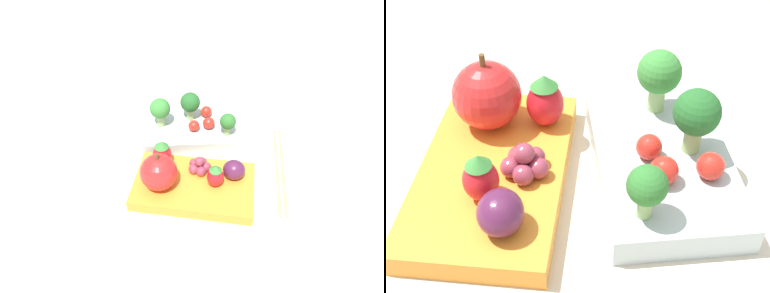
{
  "view_description": "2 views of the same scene",
  "coord_description": "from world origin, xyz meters",
  "views": [
    {
      "loc": [
        0.04,
        -0.44,
        0.44
      ],
      "look_at": [
        0.0,
        -0.0,
        0.03
      ],
      "focal_mm": 32.0,
      "sensor_mm": 36.0,
      "label": 1
    },
    {
      "loc": [
        0.32,
        0.01,
        0.32
      ],
      "look_at": [
        0.0,
        -0.0,
        0.03
      ],
      "focal_mm": 50.0,
      "sensor_mm": 36.0,
      "label": 2
    }
  ],
  "objects": [
    {
      "name": "ground_plane",
      "position": [
        0.0,
        0.0,
        0.0
      ],
      "size": [
        4.0,
        4.0,
        0.0
      ],
      "primitive_type": "plane",
      "color": "beige"
    },
    {
      "name": "bento_box_savoury",
      "position": [
        -0.01,
        0.07,
        0.01
      ],
      "size": [
        0.2,
        0.13,
        0.02
      ],
      "color": "silver",
      "rests_on": "ground_plane"
    },
    {
      "name": "bento_box_fruit",
      "position": [
        0.01,
        -0.07,
        0.01
      ],
      "size": [
        0.2,
        0.13,
        0.02
      ],
      "color": "orange",
      "rests_on": "ground_plane"
    },
    {
      "name": "broccoli_floret_0",
      "position": [
        -0.01,
        0.09,
        0.06
      ],
      "size": [
        0.04,
        0.04,
        0.06
      ],
      "color": "#93B770",
      "rests_on": "bento_box_savoury"
    },
    {
      "name": "broccoli_floret_1",
      "position": [
        0.06,
        0.05,
        0.05
      ],
      "size": [
        0.03,
        0.03,
        0.04
      ],
      "color": "#93B770",
      "rests_on": "bento_box_savoury"
    },
    {
      "name": "broccoli_floret_2",
      "position": [
        -0.06,
        0.06,
        0.06
      ],
      "size": [
        0.04,
        0.04,
        0.06
      ],
      "color": "#93B770",
      "rests_on": "bento_box_savoury"
    },
    {
      "name": "cherry_tomato_0",
      "position": [
        -0.0,
        0.05,
        0.04
      ],
      "size": [
        0.02,
        0.02,
        0.02
      ],
      "color": "red",
      "rests_on": "bento_box_savoury"
    },
    {
      "name": "cherry_tomato_1",
      "position": [
        0.03,
        0.06,
        0.04
      ],
      "size": [
        0.02,
        0.02,
        0.02
      ],
      "color": "red",
      "rests_on": "bento_box_savoury"
    },
    {
      "name": "cherry_tomato_2",
      "position": [
        0.02,
        0.1,
        0.04
      ],
      "size": [
        0.02,
        0.02,
        0.02
      ],
      "color": "red",
      "rests_on": "bento_box_savoury"
    },
    {
      "name": "apple",
      "position": [
        -0.04,
        -0.08,
        0.05
      ],
      "size": [
        0.06,
        0.06,
        0.07
      ],
      "color": "red",
      "rests_on": "bento_box_fruit"
    },
    {
      "name": "strawberry_0",
      "position": [
        0.05,
        -0.07,
        0.04
      ],
      "size": [
        0.03,
        0.03,
        0.04
      ],
      "color": "red",
      "rests_on": "bento_box_fruit"
    },
    {
      "name": "strawberry_1",
      "position": [
        -0.05,
        -0.03,
        0.04
      ],
      "size": [
        0.03,
        0.03,
        0.05
      ],
      "color": "red",
      "rests_on": "bento_box_fruit"
    },
    {
      "name": "plum",
      "position": [
        0.08,
        -0.05,
        0.04
      ],
      "size": [
        0.04,
        0.03,
        0.03
      ],
      "color": "#511E42",
      "rests_on": "bento_box_fruit"
    },
    {
      "name": "grape_cluster",
      "position": [
        0.02,
        -0.04,
        0.03
      ],
      "size": [
        0.04,
        0.04,
        0.03
      ],
      "color": "#93384C",
      "rests_on": "bento_box_fruit"
    },
    {
      "name": "chopsticks_pair",
      "position": [
        0.16,
        -0.01,
        0.0
      ],
      "size": [
        0.02,
        0.21,
        0.01
      ],
      "color": "tan",
      "rests_on": "ground_plane"
    }
  ]
}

